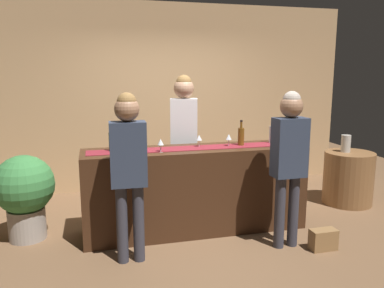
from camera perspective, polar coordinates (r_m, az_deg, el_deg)
name	(u,v)px	position (r m, az deg, el deg)	size (l,w,h in m)	color
ground_plane	(196,229)	(4.70, 0.53, -12.49)	(10.00, 10.00, 0.00)	brown
back_wall	(165,97)	(6.19, -4.05, 6.91)	(6.00, 0.12, 2.90)	tan
bar_counter	(196,189)	(4.53, 0.54, -6.74)	(2.57, 0.60, 0.99)	#3D2314
counter_runner_cloth	(196,148)	(4.41, 0.55, -0.57)	(2.44, 0.28, 0.01)	maroon
wine_bottle_clear	(272,134)	(4.81, 11.76, 1.46)	(0.07, 0.07, 0.30)	#B2C6C1
wine_bottle_green	(112,141)	(4.29, -11.71, 0.40)	(0.07, 0.07, 0.30)	#194723
wine_bottle_amber	(241,136)	(4.58, 7.26, 1.16)	(0.07, 0.07, 0.30)	brown
wine_glass_near_customer	(161,142)	(4.19, -4.67, 0.23)	(0.07, 0.07, 0.14)	silver
wine_glass_mid_counter	(229,137)	(4.53, 5.45, 0.99)	(0.07, 0.07, 0.14)	silver
wine_glass_far_end	(199,138)	(4.46, 1.05, 0.89)	(0.07, 0.07, 0.14)	silver
bartender	(184,128)	(4.94, -1.14, 2.38)	(0.38, 0.28, 1.81)	#26262B
customer_sipping	(289,153)	(4.09, 14.18, -1.34)	(0.34, 0.23, 1.66)	#33333D
customer_browsing	(128,160)	(3.69, -9.38, -2.40)	(0.35, 0.23, 1.66)	#33333D
round_side_table	(348,178)	(5.91, 22.10, -4.66)	(0.68, 0.68, 0.74)	brown
vase_on_side_table	(346,144)	(5.81, 21.79, 0.07)	(0.13, 0.13, 0.24)	#B7B2A8
potted_plant_tall	(25,191)	(4.65, -23.52, -6.43)	(0.65, 0.65, 0.95)	#9E9389
handbag	(323,240)	(4.39, 18.83, -13.23)	(0.28, 0.14, 0.22)	olive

